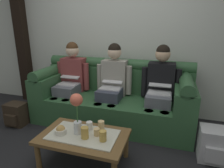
% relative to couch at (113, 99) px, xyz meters
% --- Properties ---
extents(ground_plane, '(14.00, 14.00, 0.00)m').
position_rel_couch_xyz_m(ground_plane, '(-0.00, -1.17, -0.37)').
color(ground_plane, black).
extents(back_wall_patterned, '(6.00, 0.12, 2.90)m').
position_rel_couch_xyz_m(back_wall_patterned, '(-0.00, 0.53, 1.08)').
color(back_wall_patterned, silver).
rests_on(back_wall_patterned, ground_plane).
extents(timber_pillar, '(0.20, 0.20, 2.90)m').
position_rel_couch_xyz_m(timber_pillar, '(-1.94, 0.41, 1.08)').
color(timber_pillar, black).
rests_on(timber_pillar, ground_plane).
extents(couch, '(2.37, 0.88, 0.96)m').
position_rel_couch_xyz_m(couch, '(0.00, 0.00, 0.00)').
color(couch, '#2D5633').
rests_on(couch, ground_plane).
extents(person_left, '(0.56, 0.67, 1.22)m').
position_rel_couch_xyz_m(person_left, '(-0.71, -0.00, 0.29)').
color(person_left, '#595B66').
rests_on(person_left, ground_plane).
extents(person_middle, '(0.56, 0.67, 1.22)m').
position_rel_couch_xyz_m(person_middle, '(-0.00, -0.00, 0.29)').
color(person_middle, '#383D4C').
rests_on(person_middle, ground_plane).
extents(person_right, '(0.56, 0.67, 1.22)m').
position_rel_couch_xyz_m(person_right, '(0.71, -0.00, 0.29)').
color(person_right, '#595B66').
rests_on(person_right, ground_plane).
extents(coffee_table, '(0.94, 0.58, 0.36)m').
position_rel_couch_xyz_m(coffee_table, '(-0.00, -1.07, -0.06)').
color(coffee_table, brown).
rests_on(coffee_table, ground_plane).
extents(flower_vase, '(0.13, 0.13, 0.46)m').
position_rel_couch_xyz_m(flower_vase, '(-0.06, -1.07, 0.28)').
color(flower_vase, silver).
rests_on(flower_vase, coffee_table).
extents(snack_bowl, '(0.12, 0.12, 0.10)m').
position_rel_couch_xyz_m(snack_bowl, '(-0.24, -1.13, 0.03)').
color(snack_bowl, silver).
rests_on(snack_bowl, coffee_table).
extents(cup_near_left, '(0.08, 0.08, 0.12)m').
position_rel_couch_xyz_m(cup_near_left, '(0.05, -1.13, 0.05)').
color(cup_near_left, gold).
rests_on(cup_near_left, coffee_table).
extents(cup_near_right, '(0.08, 0.08, 0.11)m').
position_rel_couch_xyz_m(cup_near_right, '(0.24, -1.12, 0.05)').
color(cup_near_right, gold).
rests_on(cup_near_right, coffee_table).
extents(cup_far_center, '(0.07, 0.07, 0.10)m').
position_rel_couch_xyz_m(cup_far_center, '(0.03, -0.96, 0.04)').
color(cup_far_center, white).
rests_on(cup_far_center, coffee_table).
extents(cup_far_left, '(0.07, 0.07, 0.11)m').
position_rel_couch_xyz_m(cup_far_left, '(0.16, -0.94, 0.05)').
color(cup_far_left, '#DBB77A').
rests_on(cup_far_left, coffee_table).
extents(cup_far_right, '(0.07, 0.07, 0.08)m').
position_rel_couch_xyz_m(cup_far_right, '(0.15, -1.05, 0.03)').
color(cup_far_right, '#DBB77A').
rests_on(cup_far_right, coffee_table).
extents(backpack_right, '(0.33, 0.31, 0.39)m').
position_rel_couch_xyz_m(backpack_right, '(1.38, -0.59, -0.18)').
color(backpack_right, '#B7B7BC').
rests_on(backpack_right, ground_plane).
extents(backpack_left, '(0.29, 0.27, 0.35)m').
position_rel_couch_xyz_m(backpack_left, '(-1.36, -0.59, -0.20)').
color(backpack_left, '#2D2319').
rests_on(backpack_left, ground_plane).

